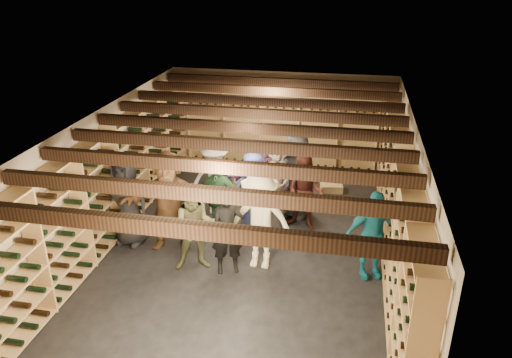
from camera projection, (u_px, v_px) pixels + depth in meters
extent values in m
plane|color=black|center=(249.00, 243.00, 9.32)|extent=(8.00, 8.00, 0.00)
cube|color=tan|center=(281.00, 120.00, 12.43)|extent=(5.50, 0.02, 2.40)
cube|color=tan|center=(170.00, 339.00, 5.25)|extent=(5.50, 0.02, 2.40)
cube|color=tan|center=(105.00, 173.00, 9.32)|extent=(0.02, 8.00, 2.40)
cube|color=tan|center=(409.00, 198.00, 8.35)|extent=(0.02, 8.00, 2.40)
cube|color=beige|center=(248.00, 120.00, 8.35)|extent=(5.50, 8.00, 0.01)
cube|color=black|center=(180.00, 228.00, 5.27)|extent=(5.40, 0.12, 0.18)
cube|color=black|center=(203.00, 194.00, 6.05)|extent=(5.40, 0.12, 0.18)
cube|color=black|center=(222.00, 167.00, 6.84)|extent=(5.40, 0.12, 0.18)
cube|color=black|center=(236.00, 145.00, 7.62)|extent=(5.40, 0.12, 0.18)
cube|color=black|center=(248.00, 128.00, 8.41)|extent=(5.40, 0.12, 0.18)
cube|color=black|center=(258.00, 113.00, 9.19)|extent=(5.40, 0.12, 0.18)
cube|color=black|center=(266.00, 101.00, 9.98)|extent=(5.40, 0.12, 0.18)
cube|color=black|center=(273.00, 91.00, 10.77)|extent=(5.40, 0.12, 0.18)
cube|color=black|center=(279.00, 82.00, 11.55)|extent=(5.40, 0.12, 0.18)
cube|color=tan|center=(114.00, 180.00, 9.34)|extent=(0.32, 7.50, 2.15)
cube|color=tan|center=(397.00, 204.00, 8.44)|extent=(0.32, 7.50, 2.15)
cube|color=tan|center=(280.00, 127.00, 12.33)|extent=(4.70, 0.30, 2.15)
cube|color=tan|center=(256.00, 205.00, 10.59)|extent=(0.59, 0.50, 0.17)
cube|color=tan|center=(256.00, 198.00, 10.52)|extent=(0.59, 0.50, 0.17)
cube|color=tan|center=(256.00, 190.00, 10.45)|extent=(0.59, 0.50, 0.17)
cube|color=tan|center=(256.00, 183.00, 10.38)|extent=(0.59, 0.50, 0.17)
cube|color=tan|center=(248.00, 207.00, 10.51)|extent=(0.56, 0.42, 0.17)
cube|color=tan|center=(248.00, 200.00, 10.44)|extent=(0.56, 0.42, 0.17)
cube|color=tan|center=(248.00, 192.00, 10.37)|extent=(0.56, 0.42, 0.17)
cube|color=tan|center=(248.00, 185.00, 10.30)|extent=(0.56, 0.42, 0.17)
cube|color=tan|center=(331.00, 188.00, 11.39)|extent=(0.54, 0.40, 0.17)
imported|color=black|center=(127.00, 200.00, 9.02)|extent=(0.93, 0.69, 1.74)
imported|color=black|center=(228.00, 232.00, 8.20)|extent=(0.64, 0.53, 1.51)
imported|color=brown|center=(196.00, 228.00, 8.30)|extent=(0.90, 0.80, 1.55)
imported|color=beige|center=(260.00, 220.00, 8.30)|extent=(1.17, 0.71, 1.76)
imported|color=#13657A|center=(372.00, 235.00, 8.09)|extent=(0.98, 0.66, 1.55)
imported|color=brown|center=(169.00, 200.00, 8.89)|extent=(1.80, 0.90, 1.86)
imported|color=#1D264C|center=(253.00, 196.00, 9.26)|extent=(0.97, 0.82, 1.69)
imported|color=gray|center=(276.00, 188.00, 9.55)|extent=(0.73, 0.62, 1.71)
imported|color=#411B17|center=(305.00, 192.00, 9.56)|extent=(0.85, 0.73, 1.53)
imported|color=beige|center=(215.00, 178.00, 10.18)|extent=(1.13, 0.84, 1.55)
imported|color=#2A5232|center=(218.00, 199.00, 9.33)|extent=(0.94, 0.48, 1.53)
imported|color=#7E4D7E|center=(259.00, 183.00, 9.99)|extent=(1.46, 0.85, 1.50)
imported|color=#2F3033|center=(297.00, 176.00, 10.00)|extent=(1.01, 0.84, 1.78)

